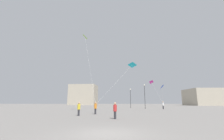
{
  "coord_description": "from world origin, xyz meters",
  "views": [
    {
      "loc": [
        0.45,
        -8.86,
        1.68
      ],
      "look_at": [
        0.0,
        15.17,
        6.73
      ],
      "focal_mm": 24.57,
      "sensor_mm": 36.0,
      "label": 1
    }
  ],
  "objects_px": {
    "kite_cyan_delta": "(132,65)",
    "building_left_hall": "(84,95)",
    "person_in_yellow": "(79,108)",
    "lamppost_east": "(145,93)",
    "kite_magenta_delta": "(151,82)",
    "person_in_white": "(163,105)",
    "person_in_orange": "(95,107)",
    "lamppost_west": "(130,95)",
    "kite_lime_delta": "(85,38)",
    "building_centre_hall": "(214,97)",
    "kite_cobalt_diamond": "(162,86)",
    "person_in_red": "(115,110)"
  },
  "relations": [
    {
      "from": "kite_cyan_delta",
      "to": "building_left_hall",
      "type": "distance_m",
      "value": 69.08
    },
    {
      "from": "person_in_yellow",
      "to": "lamppost_east",
      "type": "relative_size",
      "value": 0.27
    },
    {
      "from": "kite_magenta_delta",
      "to": "person_in_white",
      "type": "bearing_deg",
      "value": -52.07
    },
    {
      "from": "person_in_orange",
      "to": "lamppost_west",
      "type": "relative_size",
      "value": 0.31
    },
    {
      "from": "kite_lime_delta",
      "to": "building_centre_hall",
      "type": "bearing_deg",
      "value": 43.11
    },
    {
      "from": "kite_lime_delta",
      "to": "lamppost_east",
      "type": "xyz_separation_m",
      "value": [
        13.54,
        11.93,
        -10.18
      ]
    },
    {
      "from": "person_in_yellow",
      "to": "lamppost_east",
      "type": "height_order",
      "value": "lamppost_east"
    },
    {
      "from": "person_in_white",
      "to": "building_left_hall",
      "type": "xyz_separation_m",
      "value": [
        -31.27,
        57.25,
        5.06
      ]
    },
    {
      "from": "person_in_white",
      "to": "person_in_yellow",
      "type": "relative_size",
      "value": 1.09
    },
    {
      "from": "kite_magenta_delta",
      "to": "kite_cyan_delta",
      "type": "bearing_deg",
      "value": -121.52
    },
    {
      "from": "building_left_hall",
      "to": "kite_magenta_delta",
      "type": "bearing_deg",
      "value": -61.83
    },
    {
      "from": "kite_lime_delta",
      "to": "person_in_white",
      "type": "bearing_deg",
      "value": 30.63
    },
    {
      "from": "building_centre_hall",
      "to": "lamppost_east",
      "type": "relative_size",
      "value": 4.44
    },
    {
      "from": "person_in_orange",
      "to": "building_centre_hall",
      "type": "xyz_separation_m",
      "value": [
        55.34,
        60.46,
        3.3
      ]
    },
    {
      "from": "person_in_yellow",
      "to": "kite_cyan_delta",
      "type": "height_order",
      "value": "kite_cyan_delta"
    },
    {
      "from": "person_in_orange",
      "to": "kite_magenta_delta",
      "type": "distance_m",
      "value": 23.41
    },
    {
      "from": "lamppost_west",
      "to": "person_in_orange",
      "type": "bearing_deg",
      "value": -107.72
    },
    {
      "from": "person_in_yellow",
      "to": "kite_magenta_delta",
      "type": "xyz_separation_m",
      "value": [
        14.43,
        21.39,
        6.02
      ]
    },
    {
      "from": "building_centre_hall",
      "to": "lamppost_east",
      "type": "xyz_separation_m",
      "value": [
        -44.84,
        -42.73,
        -0.19
      ]
    },
    {
      "from": "kite_cobalt_diamond",
      "to": "person_in_yellow",
      "type": "bearing_deg",
      "value": -138.55
    },
    {
      "from": "person_in_red",
      "to": "kite_lime_delta",
      "type": "distance_m",
      "value": 18.92
    },
    {
      "from": "person_in_red",
      "to": "lamppost_east",
      "type": "height_order",
      "value": "lamppost_east"
    },
    {
      "from": "kite_cobalt_diamond",
      "to": "kite_lime_delta",
      "type": "xyz_separation_m",
      "value": [
        -15.87,
        -4.48,
        9.27
      ]
    },
    {
      "from": "kite_lime_delta",
      "to": "building_centre_hall",
      "type": "distance_m",
      "value": 80.59
    },
    {
      "from": "person_in_yellow",
      "to": "kite_cobalt_diamond",
      "type": "xyz_separation_m",
      "value": [
        14.62,
        12.91,
        4.03
      ]
    },
    {
      "from": "lamppost_west",
      "to": "lamppost_east",
      "type": "bearing_deg",
      "value": -58.62
    },
    {
      "from": "kite_cobalt_diamond",
      "to": "building_centre_hall",
      "type": "xyz_separation_m",
      "value": [
        42.5,
        50.17,
        -0.71
      ]
    },
    {
      "from": "kite_cobalt_diamond",
      "to": "building_left_hall",
      "type": "distance_m",
      "value": 69.77
    },
    {
      "from": "kite_magenta_delta",
      "to": "kite_cobalt_diamond",
      "type": "xyz_separation_m",
      "value": [
        0.19,
        -8.48,
        -1.99
      ]
    },
    {
      "from": "kite_cobalt_diamond",
      "to": "kite_magenta_delta",
      "type": "bearing_deg",
      "value": 91.27
    },
    {
      "from": "person_in_orange",
      "to": "person_in_red",
      "type": "distance_m",
      "value": 6.89
    },
    {
      "from": "person_in_yellow",
      "to": "building_left_hall",
      "type": "height_order",
      "value": "building_left_hall"
    },
    {
      "from": "kite_cobalt_diamond",
      "to": "lamppost_east",
      "type": "height_order",
      "value": "lamppost_east"
    },
    {
      "from": "person_in_white",
      "to": "kite_cobalt_diamond",
      "type": "relative_size",
      "value": 0.28
    },
    {
      "from": "person_in_orange",
      "to": "lamppost_west",
      "type": "xyz_separation_m",
      "value": [
        7.33,
        22.94,
        2.73
      ]
    },
    {
      "from": "lamppost_east",
      "to": "person_in_red",
      "type": "bearing_deg",
      "value": -107.78
    },
    {
      "from": "kite_cobalt_diamond",
      "to": "building_left_hall",
      "type": "relative_size",
      "value": 0.4
    },
    {
      "from": "person_in_yellow",
      "to": "person_in_orange",
      "type": "relative_size",
      "value": 0.99
    },
    {
      "from": "kite_cobalt_diamond",
      "to": "kite_cyan_delta",
      "type": "height_order",
      "value": "kite_cyan_delta"
    },
    {
      "from": "building_left_hall",
      "to": "lamppost_west",
      "type": "relative_size",
      "value": 2.97
    },
    {
      "from": "kite_magenta_delta",
      "to": "lamppost_east",
      "type": "distance_m",
      "value": 3.74
    },
    {
      "from": "person_in_red",
      "to": "building_left_hall",
      "type": "bearing_deg",
      "value": 171.62
    },
    {
      "from": "person_in_white",
      "to": "person_in_yellow",
      "type": "height_order",
      "value": "person_in_white"
    },
    {
      "from": "kite_cobalt_diamond",
      "to": "kite_lime_delta",
      "type": "bearing_deg",
      "value": -164.25
    },
    {
      "from": "kite_magenta_delta",
      "to": "kite_cyan_delta",
      "type": "relative_size",
      "value": 0.68
    },
    {
      "from": "person_in_red",
      "to": "person_in_white",
      "type": "bearing_deg",
      "value": 130.27
    },
    {
      "from": "kite_cobalt_diamond",
      "to": "kite_lime_delta",
      "type": "height_order",
      "value": "kite_lime_delta"
    },
    {
      "from": "kite_lime_delta",
      "to": "kite_magenta_delta",
      "type": "bearing_deg",
      "value": 39.56
    },
    {
      "from": "kite_magenta_delta",
      "to": "lamppost_east",
      "type": "relative_size",
      "value": 0.97
    },
    {
      "from": "person_in_white",
      "to": "kite_lime_delta",
      "type": "bearing_deg",
      "value": 168.52
    }
  ]
}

